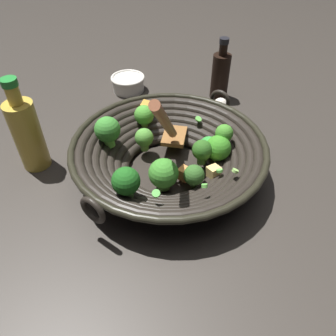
{
  "coord_description": "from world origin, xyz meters",
  "views": [
    {
      "loc": [
        0.34,
        0.4,
        0.49
      ],
      "look_at": [
        0.01,
        0.01,
        0.03
      ],
      "focal_mm": 35.08,
      "sensor_mm": 36.0,
      "label": 1
    }
  ],
  "objects": [
    {
      "name": "cooking_oil_bottle",
      "position": [
        0.21,
        -0.21,
        0.08
      ],
      "size": [
        0.06,
        0.06,
        0.21
      ],
      "color": "gold",
      "rests_on": "ground"
    },
    {
      "name": "ground_plane",
      "position": [
        0.0,
        0.0,
        0.0
      ],
      "size": [
        4.0,
        4.0,
        0.0
      ],
      "primitive_type": "plane",
      "color": "#332D28"
    },
    {
      "name": "soy_sauce_bottle",
      "position": [
        -0.32,
        -0.15,
        0.07
      ],
      "size": [
        0.05,
        0.05,
        0.17
      ],
      "color": "black",
      "rests_on": "ground"
    },
    {
      "name": "garlic_bulb",
      "position": [
        -0.26,
        -0.1,
        0.02
      ],
      "size": [
        0.04,
        0.04,
        0.04
      ],
      "primitive_type": "sphere",
      "color": "silver",
      "rests_on": "ground"
    },
    {
      "name": "prep_bowl",
      "position": [
        -0.14,
        -0.35,
        0.02
      ],
      "size": [
        0.1,
        0.1,
        0.04
      ],
      "color": "silver",
      "rests_on": "ground"
    },
    {
      "name": "wok",
      "position": [
        0.0,
        0.0,
        0.05
      ],
      "size": [
        0.43,
        0.4,
        0.25
      ],
      "color": "black",
      "rests_on": "ground"
    }
  ]
}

